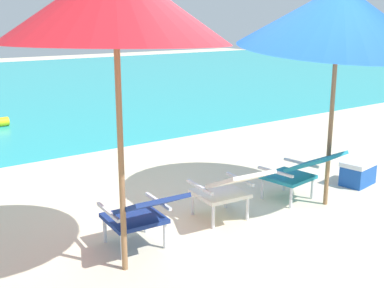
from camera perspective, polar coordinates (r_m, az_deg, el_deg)
The scene contains 7 objects.
ground_plane at distance 8.54m, azimuth -13.30°, elevation -0.33°, with size 40.00×40.00×0.00m, color beige.
lounge_chair_left at distance 4.55m, azimuth -5.88°, elevation -7.92°, with size 0.60×0.91×0.68m.
lounge_chair_center at distance 5.17m, azimuth 4.37°, elevation -5.06°, with size 0.62×0.93×0.68m.
lounge_chair_right at distance 5.86m, azimuth 12.59°, elevation -3.00°, with size 0.64×0.94×0.68m.
beach_umbrella_left at distance 3.91m, azimuth -8.98°, elevation 15.96°, with size 2.48×2.48×2.58m.
beach_umbrella_right at distance 5.62m, azimuth 16.77°, elevation 14.05°, with size 2.57×2.62×2.58m.
cooler_box at distance 6.78m, azimuth 18.81°, elevation -3.17°, with size 0.51×0.39×0.32m.
Camera 1 is at (-3.15, -3.65, 2.14)m, focal length 45.66 mm.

